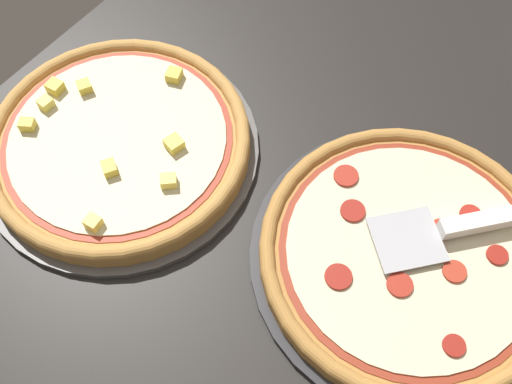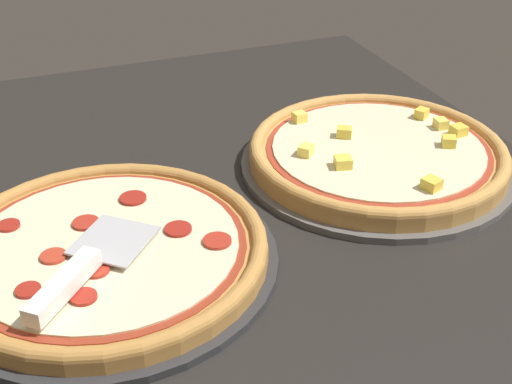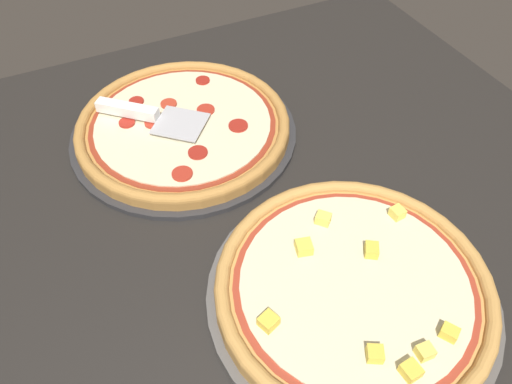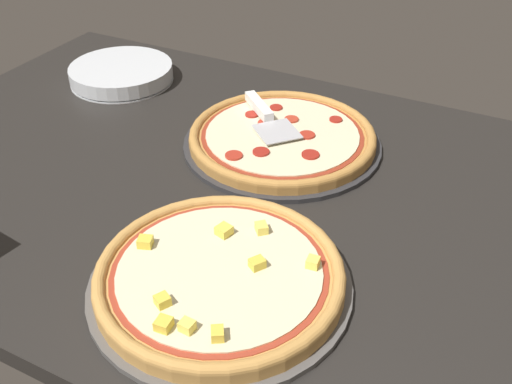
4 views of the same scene
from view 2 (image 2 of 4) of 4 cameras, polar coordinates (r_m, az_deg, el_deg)
name	(u,v)px [view 2 (image 2 of 4)]	position (r cm, az deg, el deg)	size (l,w,h in cm)	color
ground_plane	(256,281)	(87.04, -0.04, -7.12)	(145.70, 100.28, 3.60)	black
pizza_pan_front	(107,261)	(88.19, -11.86, -5.45)	(41.57, 41.57, 1.00)	#2D2D30
pizza_front	(105,249)	(87.11, -11.99, -4.46)	(39.07, 39.07, 2.72)	#B77F3D
pizza_pan_back	(376,165)	(108.26, 9.60, 2.17)	(40.61, 40.61, 1.00)	#565451
pizza_back	(378,152)	(107.25, 9.71, 3.18)	(38.17, 38.17, 4.06)	#C68E47
serving_spatula	(77,273)	(80.26, -14.14, -6.34)	(18.72, 17.44, 2.00)	#B7B7BC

